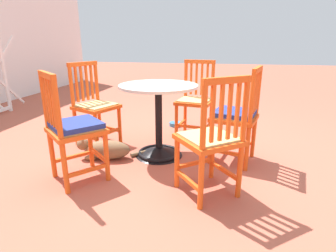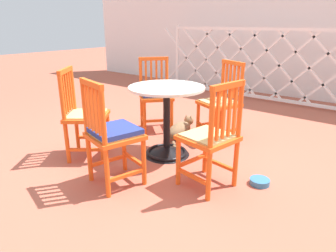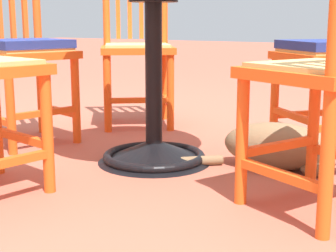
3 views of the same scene
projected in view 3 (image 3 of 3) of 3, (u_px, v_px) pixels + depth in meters
The scene contains 7 objects.
ground_plane at pixel (113, 153), 2.35m from camera, with size 24.00×24.00×0.00m, color #AD5642.
cafe_table at pixel (154, 96), 2.15m from camera, with size 0.76×0.76×0.73m.
orange_chair_tucked_in at pixel (137, 49), 2.92m from camera, with size 0.56×0.56×0.91m.
orange_chair_at_corner at pixel (22, 51), 2.49m from camera, with size 0.49×0.49×0.91m.
orange_chair_facing_out at pixel (331, 74), 1.55m from camera, with size 0.53×0.53×0.91m.
orange_chair_by_planter at pixel (333, 53), 2.34m from camera, with size 0.56×0.56×0.91m.
tabby_cat at pixel (286, 147), 2.07m from camera, with size 0.37×0.70×0.23m.
Camera 3 is at (1.79, 1.44, 0.59)m, focal length 55.17 mm.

